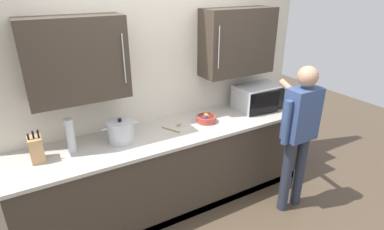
{
  "coord_description": "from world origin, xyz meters",
  "views": [
    {
      "loc": [
        -1.32,
        -1.74,
        2.35
      ],
      "look_at": [
        0.15,
        0.83,
        1.07
      ],
      "focal_mm": 28.97,
      "sensor_mm": 36.0,
      "label": 1
    }
  ],
  "objects_px": {
    "stock_pot": "(121,131)",
    "person_figure": "(299,128)",
    "wooden_spoon": "(175,127)",
    "microwave_oven": "(257,97)",
    "fruit_bowl": "(206,118)",
    "knife_block": "(36,149)",
    "thermos_flask": "(70,136)"
  },
  "relations": [
    {
      "from": "microwave_oven",
      "to": "stock_pot",
      "type": "relative_size",
      "value": 1.62
    },
    {
      "from": "microwave_oven",
      "to": "wooden_spoon",
      "type": "relative_size",
      "value": 2.54
    },
    {
      "from": "microwave_oven",
      "to": "fruit_bowl",
      "type": "height_order",
      "value": "microwave_oven"
    },
    {
      "from": "microwave_oven",
      "to": "knife_block",
      "type": "bearing_deg",
      "value": 179.89
    },
    {
      "from": "knife_block",
      "to": "fruit_bowl",
      "type": "bearing_deg",
      "value": -1.33
    },
    {
      "from": "wooden_spoon",
      "to": "fruit_bowl",
      "type": "bearing_deg",
      "value": -6.05
    },
    {
      "from": "wooden_spoon",
      "to": "person_figure",
      "type": "relative_size",
      "value": 0.14
    },
    {
      "from": "stock_pot",
      "to": "thermos_flask",
      "type": "bearing_deg",
      "value": 177.35
    },
    {
      "from": "fruit_bowl",
      "to": "thermos_flask",
      "type": "relative_size",
      "value": 0.66
    },
    {
      "from": "fruit_bowl",
      "to": "knife_block",
      "type": "relative_size",
      "value": 0.73
    },
    {
      "from": "fruit_bowl",
      "to": "thermos_flask",
      "type": "bearing_deg",
      "value": 178.17
    },
    {
      "from": "fruit_bowl",
      "to": "knife_block",
      "type": "xyz_separation_m",
      "value": [
        -1.7,
        0.04,
        0.07
      ]
    },
    {
      "from": "fruit_bowl",
      "to": "wooden_spoon",
      "type": "relative_size",
      "value": 0.97
    },
    {
      "from": "microwave_oven",
      "to": "fruit_bowl",
      "type": "relative_size",
      "value": 2.61
    },
    {
      "from": "thermos_flask",
      "to": "microwave_oven",
      "type": "bearing_deg",
      "value": -0.28
    },
    {
      "from": "microwave_oven",
      "to": "stock_pot",
      "type": "xyz_separation_m",
      "value": [
        -1.71,
        -0.01,
        -0.04
      ]
    },
    {
      "from": "fruit_bowl",
      "to": "person_figure",
      "type": "relative_size",
      "value": 0.13
    },
    {
      "from": "stock_pot",
      "to": "person_figure",
      "type": "height_order",
      "value": "person_figure"
    },
    {
      "from": "microwave_oven",
      "to": "person_figure",
      "type": "xyz_separation_m",
      "value": [
        -0.08,
        -0.74,
        -0.09
      ]
    },
    {
      "from": "person_figure",
      "to": "microwave_oven",
      "type": "bearing_deg",
      "value": 83.95
    },
    {
      "from": "microwave_oven",
      "to": "person_figure",
      "type": "distance_m",
      "value": 0.75
    },
    {
      "from": "knife_block",
      "to": "wooden_spoon",
      "type": "bearing_deg",
      "value": -0.01
    },
    {
      "from": "knife_block",
      "to": "person_figure",
      "type": "distance_m",
      "value": 2.48
    },
    {
      "from": "microwave_oven",
      "to": "person_figure",
      "type": "relative_size",
      "value": 0.35
    },
    {
      "from": "microwave_oven",
      "to": "wooden_spoon",
      "type": "bearing_deg",
      "value": 179.76
    },
    {
      "from": "thermos_flask",
      "to": "fruit_bowl",
      "type": "bearing_deg",
      "value": -1.83
    },
    {
      "from": "knife_block",
      "to": "person_figure",
      "type": "height_order",
      "value": "person_figure"
    },
    {
      "from": "microwave_oven",
      "to": "fruit_bowl",
      "type": "distance_m",
      "value": 0.76
    },
    {
      "from": "thermos_flask",
      "to": "person_figure",
      "type": "height_order",
      "value": "person_figure"
    },
    {
      "from": "microwave_oven",
      "to": "knife_block",
      "type": "relative_size",
      "value": 1.92
    },
    {
      "from": "stock_pot",
      "to": "person_figure",
      "type": "bearing_deg",
      "value": -24.25
    },
    {
      "from": "fruit_bowl",
      "to": "stock_pot",
      "type": "relative_size",
      "value": 0.62
    }
  ]
}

